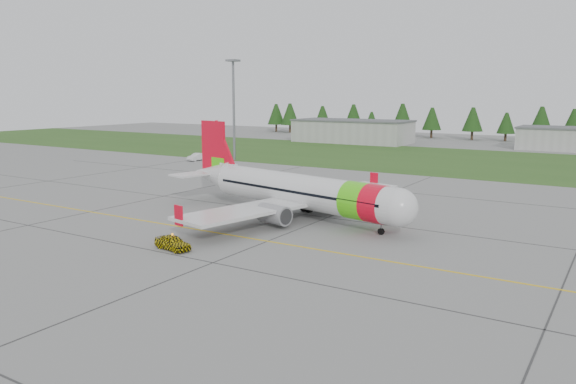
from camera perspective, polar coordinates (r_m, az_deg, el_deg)
The scene contains 10 objects.
ground at distance 53.38m, azimuth -15.99°, elevation -5.25°, with size 320.00×320.00×0.00m, color gray.
aircraft at distance 62.46m, azimuth 0.92°, elevation 0.10°, with size 33.33×31.25×10.22m.
follow_me_car at distance 50.60m, azimuth -11.68°, elevation -3.67°, with size 1.54×1.30×3.81m, color yellow.
service_van at distance 117.23m, azimuth -9.26°, elevation 4.30°, with size 1.63×1.54×4.66m, color silver.
grass_strip at distance 123.24m, azimuth 13.52°, elevation 3.34°, with size 320.00×50.00×0.03m, color #30561E.
taxi_guideline at distance 58.83m, azimuth -10.21°, elevation -3.60°, with size 120.00×0.25×0.02m, color gold.
hangar_west at distance 160.08m, azimuth 6.54°, elevation 6.10°, with size 32.00×14.00×6.00m, color #A8A8A3.
hangar_east at distance 153.24m, azimuth 26.88°, elevation 4.77°, with size 24.00×12.00×5.20m, color #A8A8A3.
floodlight_mast at distance 116.22m, azimuth -5.53°, elevation 8.13°, with size 0.50×0.50×20.00m, color slate.
treeline at distance 176.72m, azimuth 19.44°, elevation 6.61°, with size 160.00×8.00×10.00m, color #1C3F14, non-canonical shape.
Camera 1 is at (38.62, -34.23, 13.67)m, focal length 35.00 mm.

